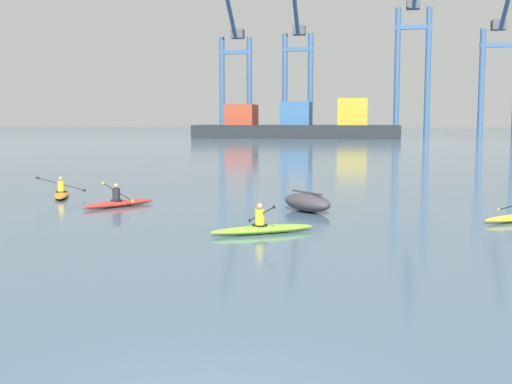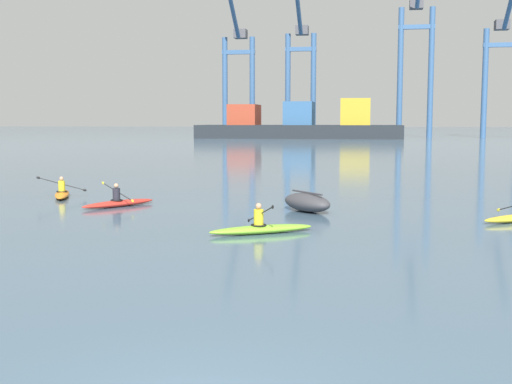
{
  "view_description": "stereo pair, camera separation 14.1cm",
  "coord_description": "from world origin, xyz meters",
  "views": [
    {
      "loc": [
        1.77,
        -6.92,
        3.45
      ],
      "look_at": [
        -2.56,
        19.3,
        0.6
      ],
      "focal_mm": 46.44,
      "sensor_mm": 36.0,
      "label": 1
    },
    {
      "loc": [
        1.91,
        -6.9,
        3.45
      ],
      "look_at": [
        -2.56,
        19.3,
        0.6
      ],
      "focal_mm": 46.44,
      "sensor_mm": 36.0,
      "label": 2
    }
  ],
  "objects": [
    {
      "name": "kayak_orange",
      "position": [
        -11.85,
        21.15,
        0.17
      ],
      "size": [
        2.06,
        3.37,
        0.99
      ],
      "color": "orange",
      "rests_on": "ground"
    },
    {
      "name": "gantry_crane_west",
      "position": [
        -27.38,
        140.7,
        16.07
      ],
      "size": [
        7.49,
        19.41,
        34.37
      ],
      "color": "#335684",
      "rests_on": "ground"
    },
    {
      "name": "gantry_crane_east",
      "position": [
        28.94,
        137.87,
        15.9
      ],
      "size": [
        8.09,
        17.83,
        33.09
      ],
      "color": "#335684",
      "rests_on": "ground"
    },
    {
      "name": "gantry_crane_east_mid",
      "position": [
        11.39,
        138.59,
        18.15
      ],
      "size": [
        7.57,
        15.1,
        37.34
      ],
      "color": "#335684",
      "rests_on": "ground"
    },
    {
      "name": "gantry_crane_west_mid",
      "position": [
        -13.35,
        141.28,
        15.99
      ],
      "size": [
        6.91,
        17.41,
        33.43
      ],
      "color": "#335684",
      "rests_on": "ground"
    },
    {
      "name": "kayak_lime",
      "position": [
        -1.32,
        12.99,
        0.17
      ],
      "size": [
        3.22,
        2.27,
        1.03
      ],
      "color": "#7ABC2D",
      "rests_on": "ground"
    },
    {
      "name": "kayak_red",
      "position": [
        -8.06,
        18.39,
        0.17
      ],
      "size": [
        2.4,
        3.16,
        0.97
      ],
      "color": "red",
      "rests_on": "ground"
    },
    {
      "name": "container_barge",
      "position": [
        -11.71,
        126.49,
        2.58
      ],
      "size": [
        40.86,
        11.27,
        7.86
      ],
      "color": "#1E2328",
      "rests_on": "ground"
    },
    {
      "name": "capsized_dinghy",
      "position": [
        -0.39,
        18.24,
        0.35
      ],
      "size": [
        2.52,
        2.7,
        0.76
      ],
      "color": "#38383D",
      "rests_on": "ground"
    }
  ]
}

